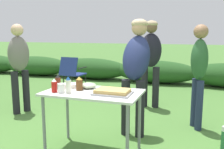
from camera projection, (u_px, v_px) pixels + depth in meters
shrub_hedge at (156, 72)px, 7.10m from camera, size 14.40×0.90×0.63m
folding_table at (93, 98)px, 2.87m from camera, size 1.10×0.64×0.74m
food_tray at (113, 92)px, 2.73m from camera, size 0.41×0.28×0.06m
plate_stack at (70, 85)px, 3.07m from camera, size 0.20×0.20×0.05m
mixing_bowl at (88, 85)px, 3.02m from camera, size 0.19×0.19×0.07m
paper_cup_stack at (61, 88)px, 2.79m from camera, size 0.08×0.08×0.11m
ketchup_bottle at (54, 86)px, 2.81m from camera, size 0.06×0.06×0.16m
beer_bottle at (79, 84)px, 2.91m from camera, size 0.08×0.08×0.16m
bbq_sauce_bottle at (58, 82)px, 2.97m from camera, size 0.06×0.06×0.18m
mayo_bottle at (68, 85)px, 2.75m from camera, size 0.06×0.06×0.19m
standing_person_in_navy_coat at (136, 64)px, 3.40m from camera, size 0.42×0.52×1.59m
standing_person_in_olive_jacket at (199, 66)px, 3.59m from camera, size 0.33×0.38×1.52m
standing_person_in_gray_fleece at (151, 55)px, 4.64m from camera, size 0.41×0.30×1.63m
standing_person_with_beanie at (19, 61)px, 4.32m from camera, size 0.38×0.45×1.56m
camp_chair_green_behind_table at (72, 72)px, 6.11m from camera, size 0.50×0.61×0.83m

